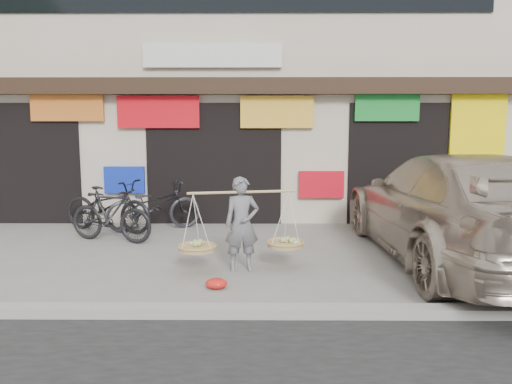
{
  "coord_description": "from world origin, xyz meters",
  "views": [
    {
      "loc": [
        1.02,
        -7.62,
        2.26
      ],
      "look_at": [
        0.96,
        0.9,
        1.08
      ],
      "focal_mm": 35.0,
      "sensor_mm": 36.0,
      "label": 1
    }
  ],
  "objects_px": {
    "bike_2": "(154,206)",
    "bike_0": "(108,206)",
    "suv": "(457,208)",
    "street_vendor": "(242,228)",
    "bike_1": "(111,214)"
  },
  "relations": [
    {
      "from": "street_vendor",
      "to": "bike_1",
      "type": "relative_size",
      "value": 1.08
    },
    {
      "from": "bike_2",
      "to": "suv",
      "type": "height_order",
      "value": "suv"
    },
    {
      "from": "bike_1",
      "to": "street_vendor",
      "type": "bearing_deg",
      "value": -107.2
    },
    {
      "from": "bike_1",
      "to": "suv",
      "type": "xyz_separation_m",
      "value": [
        6.06,
        -1.32,
        0.36
      ]
    },
    {
      "from": "bike_2",
      "to": "bike_0",
      "type": "bearing_deg",
      "value": 74.43
    },
    {
      "from": "suv",
      "to": "bike_0",
      "type": "bearing_deg",
      "value": -21.18
    },
    {
      "from": "street_vendor",
      "to": "bike_0",
      "type": "bearing_deg",
      "value": 125.41
    },
    {
      "from": "bike_0",
      "to": "bike_2",
      "type": "relative_size",
      "value": 1.05
    },
    {
      "from": "street_vendor",
      "to": "bike_1",
      "type": "height_order",
      "value": "street_vendor"
    },
    {
      "from": "bike_0",
      "to": "bike_1",
      "type": "xyz_separation_m",
      "value": [
        0.33,
        -0.92,
        -0.02
      ]
    },
    {
      "from": "bike_2",
      "to": "suv",
      "type": "distance_m",
      "value": 5.95
    },
    {
      "from": "street_vendor",
      "to": "bike_1",
      "type": "xyz_separation_m",
      "value": [
        -2.58,
        1.87,
        -0.13
      ]
    },
    {
      "from": "bike_0",
      "to": "suv",
      "type": "distance_m",
      "value": 6.78
    },
    {
      "from": "bike_1",
      "to": "bike_2",
      "type": "bearing_deg",
      "value": -11.69
    },
    {
      "from": "bike_0",
      "to": "suv",
      "type": "bearing_deg",
      "value": -88.8
    }
  ]
}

